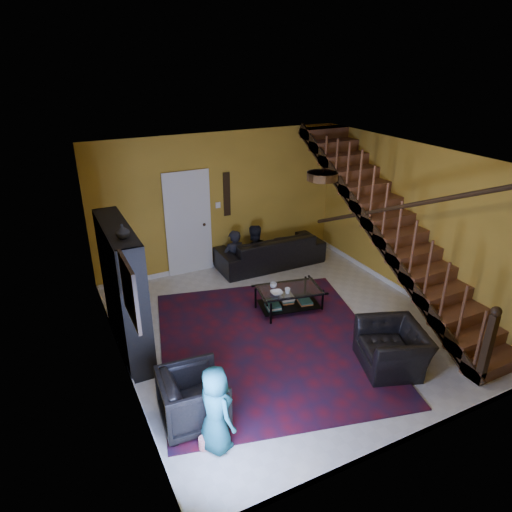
{
  "coord_description": "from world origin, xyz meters",
  "views": [
    {
      "loc": [
        -3.3,
        -5.53,
        4.19
      ],
      "look_at": [
        -0.35,
        0.4,
        1.21
      ],
      "focal_mm": 32.0,
      "sensor_mm": 36.0,
      "label": 1
    }
  ],
  "objects_px": {
    "bookshelf": "(125,292)",
    "coffee_table": "(289,298)",
    "armchair_left": "(193,399)",
    "armchair_right": "(392,348)",
    "sofa": "(270,250)"
  },
  "relations": [
    {
      "from": "sofa",
      "to": "armchair_right",
      "type": "relative_size",
      "value": 2.36
    },
    {
      "from": "bookshelf",
      "to": "armchair_right",
      "type": "distance_m",
      "value": 3.97
    },
    {
      "from": "armchair_right",
      "to": "sofa",
      "type": "bearing_deg",
      "value": -161.6
    },
    {
      "from": "sofa",
      "to": "armchair_right",
      "type": "xyz_separation_m",
      "value": [
        -0.07,
        -3.85,
        -0.02
      ]
    },
    {
      "from": "bookshelf",
      "to": "coffee_table",
      "type": "relative_size",
      "value": 1.67
    },
    {
      "from": "sofa",
      "to": "armchair_left",
      "type": "bearing_deg",
      "value": 50.77
    },
    {
      "from": "sofa",
      "to": "armchair_left",
      "type": "height_order",
      "value": "armchair_left"
    },
    {
      "from": "bookshelf",
      "to": "armchair_right",
      "type": "bearing_deg",
      "value": -33.37
    },
    {
      "from": "coffee_table",
      "to": "sofa",
      "type": "bearing_deg",
      "value": 72.03
    },
    {
      "from": "sofa",
      "to": "coffee_table",
      "type": "distance_m",
      "value": 1.92
    },
    {
      "from": "bookshelf",
      "to": "coffee_table",
      "type": "xyz_separation_m",
      "value": [
        2.75,
        -0.12,
        -0.73
      ]
    },
    {
      "from": "armchair_right",
      "to": "armchair_left",
      "type": "bearing_deg",
      "value": -75.05
    },
    {
      "from": "sofa",
      "to": "armchair_right",
      "type": "height_order",
      "value": "sofa"
    },
    {
      "from": "armchair_right",
      "to": "coffee_table",
      "type": "bearing_deg",
      "value": -146.18
    },
    {
      "from": "armchair_left",
      "to": "armchair_right",
      "type": "bearing_deg",
      "value": -89.44
    }
  ]
}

